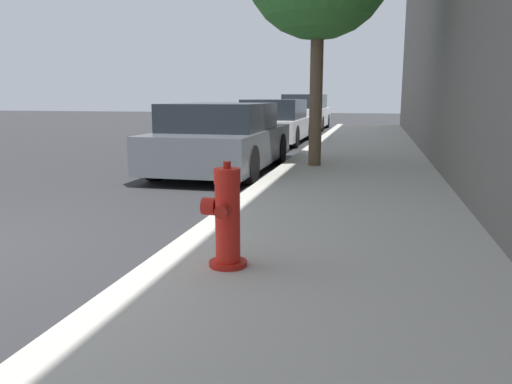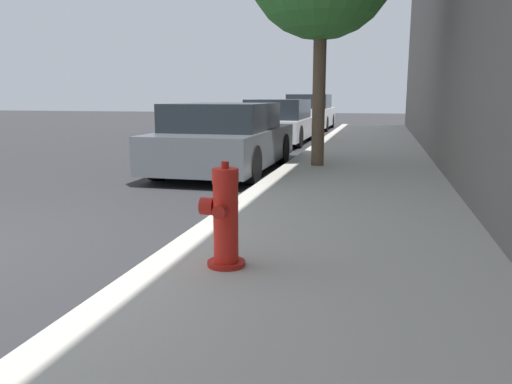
% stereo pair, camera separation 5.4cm
% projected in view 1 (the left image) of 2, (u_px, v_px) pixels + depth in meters
% --- Properties ---
extents(sidewalk_slab, '(2.74, 40.00, 0.16)m').
position_uv_depth(sidewalk_slab, '(323.00, 289.00, 3.49)').
color(sidewalk_slab, '#B7B2A8').
rests_on(sidewalk_slab, ground_plane).
extents(fire_hydrant, '(0.33, 0.35, 0.78)m').
position_uv_depth(fire_hydrant, '(227.00, 218.00, 3.67)').
color(fire_hydrant, red).
rests_on(fire_hydrant, sidewalk_slab).
extents(parked_car_near, '(1.85, 4.10, 1.28)m').
position_uv_depth(parked_car_near, '(223.00, 139.00, 9.30)').
color(parked_car_near, '#4C5156').
rests_on(parked_car_near, ground_plane).
extents(parked_car_mid, '(1.76, 4.26, 1.31)m').
position_uv_depth(parked_car_mid, '(276.00, 122.00, 15.02)').
color(parked_car_mid, '#B7B7BC').
rests_on(parked_car_mid, ground_plane).
extents(parked_car_far, '(1.82, 4.12, 1.48)m').
position_uv_depth(parked_car_far, '(305.00, 113.00, 21.32)').
color(parked_car_far, silver).
rests_on(parked_car_far, ground_plane).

